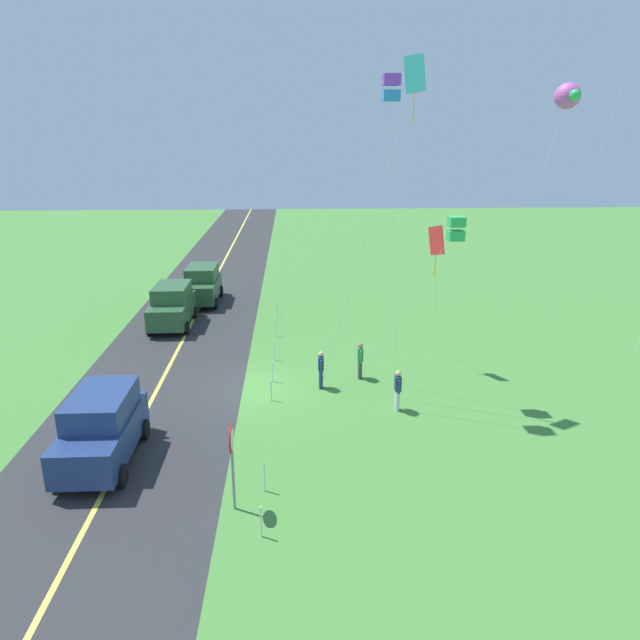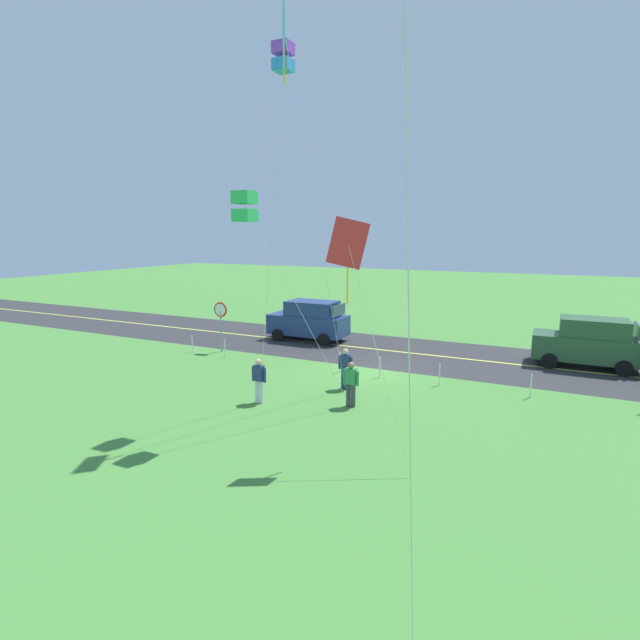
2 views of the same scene
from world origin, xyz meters
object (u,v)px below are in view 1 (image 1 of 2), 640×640
Objects in this scene: stop_sign at (232,451)px; person_adult_near at (360,359)px; car_suv_foreground at (102,427)px; car_parked_west_near at (172,305)px; kite_green_far at (568,96)px; kite_yellow_high at (391,89)px; person_adult_companion at (321,368)px; person_child_watcher at (398,389)px; kite_pink_drift at (436,243)px; car_parked_west_far at (202,284)px; kite_red_low at (456,229)px; kite_blue_mid at (413,82)px.

stop_sign is 10.06m from person_adult_near.
car_suv_foreground is 2.75× the size of person_adult_near.
kite_green_far is (-2.71, 21.64, 10.78)m from car_parked_west_near.
person_adult_near is at bearing -165.49° from kite_yellow_high.
person_adult_companion and person_child_watcher have the same top height.
kite_pink_drift reaches higher than person_adult_companion.
car_parked_west_far is (-18.45, 0.52, 0.00)m from car_suv_foreground.
kite_pink_drift is at bearing -44.64° from kite_green_far.
kite_pink_drift reaches higher than car_parked_west_far.
car_suv_foreground reaches higher than person_adult_companion.
person_adult_companion is at bearing -103.08° from kite_red_low.
car_parked_west_near is 17.30m from stop_sign.
kite_yellow_high is (9.88, 9.90, 10.25)m from car_parked_west_near.
kite_green_far reaches higher than kite_yellow_high.
person_adult_companion is at bearing 26.73° from car_parked_west_far.
car_suv_foreground is at bearing -52.09° from kite_green_far.
person_adult_companion is 3.51m from person_child_watcher.
person_child_watcher is (3.07, 1.06, 0.00)m from person_adult_near.
person_adult_near is 10.78m from kite_yellow_high.
kite_blue_mid is 1.97× the size of kite_pink_drift.
person_child_watcher is (2.14, 2.78, 0.00)m from person_adult_companion.
car_suv_foreground is at bearing -73.49° from person_child_watcher.
kite_pink_drift is at bearing 146.88° from kite_blue_mid.
car_parked_west_near is 17.67m from kite_blue_mid.
person_adult_companion is at bearing 160.75° from stop_sign.
kite_green_far is (-12.58, 11.75, 0.53)m from kite_yellow_high.
kite_red_low is at bearing 38.71° from car_parked_west_far.
person_adult_companion is 0.13× the size of kite_yellow_high.
person_child_watcher is at bearing -39.93° from kite_green_far.
car_suv_foreground is 18.46m from car_parked_west_far.
person_adult_companion is at bearing 126.01° from car_suv_foreground.
car_parked_west_far is 14.82m from person_adult_companion.
kite_pink_drift is at bearing 177.75° from kite_red_low.
stop_sign reaches higher than person_adult_companion.
person_adult_companion is 1.00× the size of person_child_watcher.
car_parked_west_near is 2.75× the size of person_adult_companion.
car_suv_foreground is 0.35× the size of kite_blue_mid.
stop_sign is 8.15m from person_child_watcher.
kite_green_far reaches higher than person_adult_near.
kite_pink_drift is (9.18, -9.06, -6.33)m from kite_green_far.
car_suv_foreground is at bearing -29.66° from person_adult_near.
kite_red_low is 5.37m from kite_yellow_high.
kite_red_low is 1.12× the size of kite_pink_drift.
person_child_watcher is 20.73m from kite_green_far.
car_parked_west_near is at bearing -11.58° from car_parked_west_far.
stop_sign is at bearing -1.08° from person_adult_near.
car_parked_west_near is 14.83m from kite_pink_drift.
kite_green_far reaches higher than person_adult_companion.
stop_sign reaches higher than person_child_watcher.
kite_red_low reaches higher than person_adult_near.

